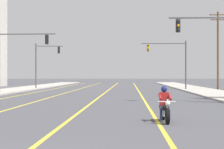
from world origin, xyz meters
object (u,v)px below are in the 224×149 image
at_px(motorcycle_with_rider, 165,108).
at_px(traffic_signal_near_left, 16,52).
at_px(traffic_signal_near_right, 213,44).
at_px(utility_pole_right_far, 218,48).
at_px(traffic_signal_mid_left, 44,59).
at_px(traffic_signal_mid_right, 173,57).

distance_m(motorcycle_with_rider, traffic_signal_near_left, 26.81).
bearing_deg(motorcycle_with_rider, traffic_signal_near_left, 117.73).
height_order(traffic_signal_near_right, utility_pole_right_far, utility_pole_right_far).
relative_size(traffic_signal_near_right, traffic_signal_near_left, 1.00).
bearing_deg(utility_pole_right_far, traffic_signal_near_left, -146.10).
distance_m(traffic_signal_mid_left, utility_pole_right_far, 23.36).
bearing_deg(motorcycle_with_rider, utility_pole_right_far, 75.34).
xyz_separation_m(traffic_signal_near_left, utility_pole_right_far, (22.47, 15.10, 1.27)).
xyz_separation_m(motorcycle_with_rider, traffic_signal_mid_right, (4.07, 36.60, 3.56)).
relative_size(traffic_signal_mid_left, utility_pole_right_far, 0.61).
height_order(traffic_signal_near_right, traffic_signal_mid_left, same).
bearing_deg(traffic_signal_mid_right, utility_pole_right_far, 18.57).
bearing_deg(utility_pole_right_far, motorcycle_with_rider, -104.66).
distance_m(traffic_signal_near_right, utility_pole_right_far, 27.04).
distance_m(traffic_signal_mid_right, utility_pole_right_far, 6.50).
distance_m(motorcycle_with_rider, utility_pole_right_far, 40.22).
xyz_separation_m(traffic_signal_near_right, traffic_signal_mid_left, (-17.44, 28.61, -0.04)).
bearing_deg(traffic_signal_near_left, utility_pole_right_far, 33.90).
xyz_separation_m(traffic_signal_near_right, traffic_signal_near_left, (-16.70, 11.27, 0.08)).
relative_size(traffic_signal_near_left, utility_pole_right_far, 0.61).
height_order(traffic_signal_mid_right, traffic_signal_mid_left, same).
bearing_deg(traffic_signal_near_left, traffic_signal_near_right, -34.03).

